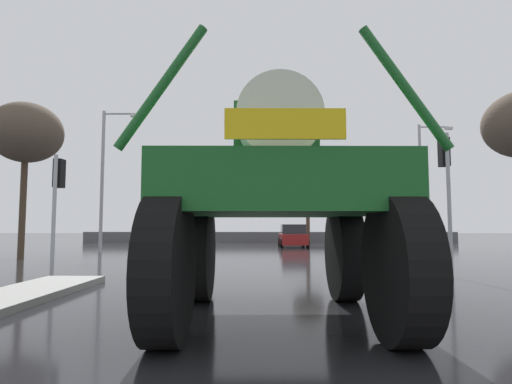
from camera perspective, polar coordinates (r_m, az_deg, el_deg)
name	(u,v)px	position (r m, az deg, el deg)	size (l,w,h in m)	color
ground_plane	(275,258)	(19.00, 2.61, -8.95)	(120.00, 120.00, 0.00)	black
oversize_sprayer	(276,201)	(6.67, 2.79, -1.30)	(4.10, 5.02, 3.91)	black
sedan_ahead	(293,236)	(28.79, 5.05, -6.03)	(1.92, 4.12, 1.52)	maroon
traffic_signal_near_left	(58,188)	(13.47, -25.43, 0.53)	(0.24, 0.54, 3.49)	#A8AAAF
traffic_signal_near_right	(446,172)	(13.22, 24.45, 2.52)	(0.24, 0.54, 4.09)	#A8AAAF
traffic_signal_far_left	(350,207)	(30.89, 12.76, -2.04)	(0.24, 0.55, 3.78)	#A8AAAF
streetlight_far_left	(105,172)	(24.30, -19.86, 2.55)	(2.08, 0.24, 7.76)	#A8AAAF
streetlight_far_right	(424,178)	(29.54, 21.89, 1.78)	(2.28, 0.24, 8.12)	#A8AAAF
bare_tree_left	(26,133)	(21.37, -28.88, 7.01)	(3.14, 3.14, 6.91)	#473828
bare_tree_far_center	(308,184)	(31.94, 7.05, 1.08)	(2.44, 2.44, 5.68)	#473828
roadside_barrier	(269,237)	(35.59, 1.81, -6.19)	(31.69, 0.24, 0.90)	#59595B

